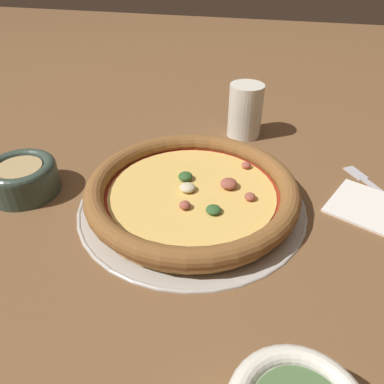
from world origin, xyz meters
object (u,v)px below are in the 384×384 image
(pizza_tray, at_px, (192,203))
(bowl_near, at_px, (22,177))
(drinking_cup, at_px, (245,111))
(pizza, at_px, (192,191))
(fork, at_px, (378,189))
(napkin, at_px, (372,207))

(pizza_tray, height_order, bowl_near, bowl_near)
(bowl_near, distance_m, drinking_cup, 0.45)
(bowl_near, xyz_separation_m, drinking_cup, (-0.33, -0.30, 0.03))
(pizza_tray, distance_m, pizza, 0.02)
(pizza_tray, distance_m, fork, 0.32)
(fork, bearing_deg, drinking_cup, 25.10)
(napkin, bearing_deg, pizza, 10.87)
(pizza_tray, relative_size, bowl_near, 3.18)
(pizza, distance_m, drinking_cup, 0.27)
(bowl_near, xyz_separation_m, napkin, (-0.57, -0.09, -0.03))
(pizza, distance_m, fork, 0.32)
(pizza_tray, relative_size, pizza, 1.08)
(pizza_tray, xyz_separation_m, pizza, (-0.00, -0.00, 0.02))
(drinking_cup, relative_size, napkin, 0.69)
(napkin, bearing_deg, pizza_tray, 10.88)
(bowl_near, relative_size, napkin, 0.72)
(fork, bearing_deg, bowl_near, 70.47)
(drinking_cup, relative_size, fork, 0.70)
(fork, bearing_deg, pizza, 77.11)
(pizza, height_order, bowl_near, bowl_near)
(pizza_tray, relative_size, fork, 2.31)
(fork, bearing_deg, pizza_tray, 77.11)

